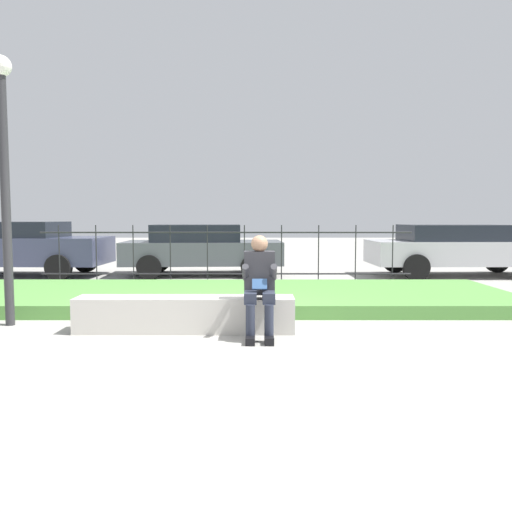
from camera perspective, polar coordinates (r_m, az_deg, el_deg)
ground_plane at (r=6.56m, az=-5.63°, el=-8.56°), size 60.00×60.00×0.00m
stone_bench at (r=6.55m, az=-8.00°, el=-6.81°), size 2.80×0.45×0.45m
person_seated_reader at (r=6.15m, az=0.49°, el=-2.96°), size 0.42×0.73×1.25m
grass_berm at (r=8.73m, az=-4.17°, el=-4.61°), size 9.96×3.07×0.21m
iron_fence at (r=10.71m, az=-3.37°, el=0.24°), size 7.96×0.03×1.31m
car_parked_left at (r=13.91m, az=-25.39°, el=0.97°), size 4.35×2.03×1.37m
car_parked_center at (r=12.83m, az=-6.16°, el=0.92°), size 4.07×2.10×1.29m
car_parked_right at (r=13.48m, az=22.19°, el=0.83°), size 4.48×1.95×1.29m
street_lamp at (r=7.57m, az=-26.76°, el=9.80°), size 0.28×0.28×3.61m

